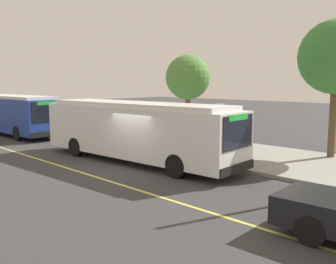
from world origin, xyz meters
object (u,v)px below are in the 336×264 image
at_px(transit_bus_main, 136,129).
at_px(pedestrian_commuter, 222,140).
at_px(waiting_bench, 206,140).
at_px(route_sign_post, 220,124).
at_px(transit_bus_second, 13,113).

bearing_deg(transit_bus_main, pedestrian_commuter, 42.57).
height_order(waiting_bench, route_sign_post, route_sign_post).
xyz_separation_m(transit_bus_main, pedestrian_commuter, (3.10, 2.84, -0.50)).
distance_m(transit_bus_main, route_sign_post, 4.12).
height_order(transit_bus_second, route_sign_post, same).
height_order(transit_bus_second, waiting_bench, transit_bus_second).
bearing_deg(waiting_bench, transit_bus_main, -95.97).
relative_size(transit_bus_main, waiting_bench, 7.29).
bearing_deg(route_sign_post, transit_bus_main, -141.84).
height_order(route_sign_post, pedestrian_commuter, route_sign_post).
distance_m(transit_bus_main, pedestrian_commuter, 4.23).
relative_size(route_sign_post, pedestrian_commuter, 1.66).
distance_m(waiting_bench, pedestrian_commuter, 3.28).
relative_size(waiting_bench, route_sign_post, 0.57).
relative_size(transit_bus_second, waiting_bench, 6.51).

